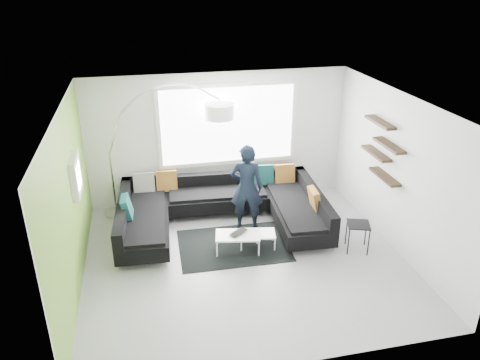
# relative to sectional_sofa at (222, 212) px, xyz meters

# --- Properties ---
(ground) EXTENTS (5.50, 5.50, 0.00)m
(ground) POSITION_rel_sectional_sofa_xyz_m (0.20, -1.13, -0.37)
(ground) COLOR gray
(ground) RESTS_ON ground
(room_shell) EXTENTS (5.54, 5.04, 2.82)m
(room_shell) POSITION_rel_sectional_sofa_xyz_m (0.24, -0.92, 1.44)
(room_shell) COLOR silver
(room_shell) RESTS_ON ground
(sectional_sofa) EXTENTS (4.05, 2.66, 0.84)m
(sectional_sofa) POSITION_rel_sectional_sofa_xyz_m (0.00, 0.00, 0.00)
(sectional_sofa) COLOR black
(sectional_sofa) RESTS_ON ground
(rug) EXTENTS (2.03, 1.50, 0.01)m
(rug) POSITION_rel_sectional_sofa_xyz_m (0.09, -0.66, -0.37)
(rug) COLOR black
(rug) RESTS_ON ground
(coffee_table) EXTENTS (1.10, 0.76, 0.33)m
(coffee_table) POSITION_rel_sectional_sofa_xyz_m (0.33, -0.80, -0.21)
(coffee_table) COLOR silver
(coffee_table) RESTS_ON ground
(arc_lamp) EXTENTS (2.62, 1.20, 2.70)m
(arc_lamp) POSITION_rel_sectional_sofa_xyz_m (-2.04, 1.07, 0.98)
(arc_lamp) COLOR silver
(arc_lamp) RESTS_ON ground
(side_table) EXTENTS (0.49, 0.49, 0.53)m
(side_table) POSITION_rel_sectional_sofa_xyz_m (2.25, -1.27, -0.10)
(side_table) COLOR black
(side_table) RESTS_ON ground
(person) EXTENTS (0.85, 0.75, 1.73)m
(person) POSITION_rel_sectional_sofa_xyz_m (0.48, -0.04, 0.49)
(person) COLOR black
(person) RESTS_ON ground
(laptop) EXTENTS (0.61, 0.61, 0.03)m
(laptop) POSITION_rel_sectional_sofa_xyz_m (0.19, -0.84, -0.03)
(laptop) COLOR black
(laptop) RESTS_ON coffee_table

